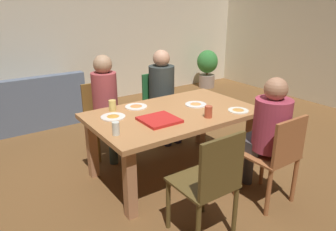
% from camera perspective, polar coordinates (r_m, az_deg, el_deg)
% --- Properties ---
extents(ground_plane, '(20.00, 20.00, 0.00)m').
position_cam_1_polar(ground_plane, '(3.66, 0.91, -10.05)').
color(ground_plane, brown).
extents(back_wall, '(7.55, 0.12, 2.88)m').
position_cam_1_polar(back_wall, '(5.94, -17.17, 15.42)').
color(back_wall, beige).
rests_on(back_wall, ground).
extents(side_wall_right, '(0.12, 5.22, 2.88)m').
position_cam_1_polar(side_wall_right, '(6.63, 24.29, 14.98)').
color(side_wall_right, beige).
rests_on(side_wall_right, ground).
extents(dining_table, '(1.76, 1.08, 0.72)m').
position_cam_1_polar(dining_table, '(3.39, 0.96, -0.90)').
color(dining_table, '#B37846').
rests_on(dining_table, ground).
extents(chair_0, '(0.46, 0.42, 0.87)m').
position_cam_1_polar(chair_0, '(4.04, -11.58, 0.56)').
color(chair_0, brown).
rests_on(chair_0, ground).
extents(person_0, '(0.30, 0.51, 1.24)m').
position_cam_1_polar(person_0, '(3.85, -10.91, 3.06)').
color(person_0, '#334441').
rests_on(person_0, ground).
extents(chair_1, '(0.44, 0.44, 0.89)m').
position_cam_1_polar(chair_1, '(3.07, 18.86, -6.86)').
color(chair_1, '#9A5931').
rests_on(chair_1, ground).
extents(person_1, '(0.33, 0.49, 1.21)m').
position_cam_1_polar(person_1, '(3.05, 17.29, -2.30)').
color(person_1, '#3C393C').
rests_on(person_1, ground).
extents(chair_2, '(0.39, 0.42, 0.89)m').
position_cam_1_polar(chair_2, '(4.41, -1.68, 2.16)').
color(chair_2, '#256632').
rests_on(chair_2, ground).
extents(person_2, '(0.34, 0.49, 1.23)m').
position_cam_1_polar(person_2, '(4.24, -0.82, 5.03)').
color(person_2, '#2B2E47').
rests_on(person_2, ground).
extents(chair_3, '(0.44, 0.44, 0.94)m').
position_cam_1_polar(chair_3, '(2.49, 7.64, -11.75)').
color(chair_3, '#52401D').
rests_on(chair_3, ground).
extents(pizza_box_0, '(0.35, 0.35, 0.03)m').
position_cam_1_polar(pizza_box_0, '(3.09, -1.58, -0.78)').
color(pizza_box_0, red).
rests_on(pizza_box_0, dining_table).
extents(plate_0, '(0.24, 0.24, 0.03)m').
position_cam_1_polar(plate_0, '(3.51, -5.76, 1.65)').
color(plate_0, white).
rests_on(plate_0, dining_table).
extents(plate_1, '(0.24, 0.24, 0.03)m').
position_cam_1_polar(plate_1, '(3.58, 5.02, 2.04)').
color(plate_1, white).
rests_on(plate_1, dining_table).
extents(plate_2, '(0.25, 0.25, 0.03)m').
position_cam_1_polar(plate_2, '(3.24, -9.86, -0.18)').
color(plate_2, white).
rests_on(plate_2, dining_table).
extents(plate_3, '(0.22, 0.22, 0.03)m').
position_cam_1_polar(plate_3, '(3.45, 12.54, 0.94)').
color(plate_3, white).
rests_on(plate_3, dining_table).
extents(drinking_glass_0, '(0.07, 0.07, 0.12)m').
position_cam_1_polar(drinking_glass_0, '(2.80, -9.38, -2.32)').
color(drinking_glass_0, silver).
rests_on(drinking_glass_0, dining_table).
extents(drinking_glass_1, '(0.08, 0.08, 0.12)m').
position_cam_1_polar(drinking_glass_1, '(3.20, 7.28, 0.68)').
color(drinking_glass_1, '#B5482D').
rests_on(drinking_glass_1, dining_table).
extents(drinking_glass_2, '(0.08, 0.08, 0.12)m').
position_cam_1_polar(drinking_glass_2, '(3.42, -9.97, 1.79)').
color(drinking_glass_2, '#E2C464').
rests_on(drinking_glass_2, dining_table).
extents(couch, '(2.16, 0.84, 0.80)m').
position_cam_1_polar(couch, '(5.28, -26.85, 0.73)').
color(couch, slate).
rests_on(couch, ground).
extents(potted_plant, '(0.45, 0.45, 0.82)m').
position_cam_1_polar(potted_plant, '(7.08, 7.08, 8.77)').
color(potted_plant, gray).
rests_on(potted_plant, ground).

